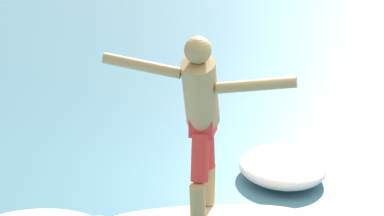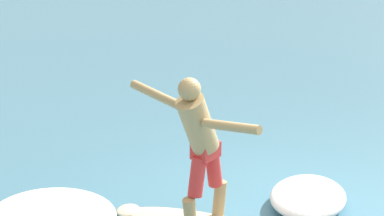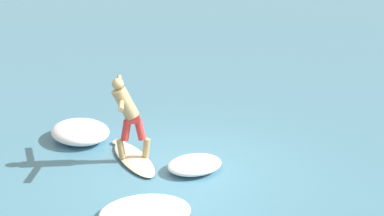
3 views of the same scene
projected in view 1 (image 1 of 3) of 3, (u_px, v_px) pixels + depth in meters
name	position (u px, v px, depth m)	size (l,w,h in m)	color
ground_plane	(293.00, 192.00, 8.47)	(200.00, 200.00, 0.00)	teal
surfer	(201.00, 112.00, 7.43)	(1.17, 1.19, 1.64)	tan
wave_foam_beside	(282.00, 167.00, 8.74)	(1.22, 1.32, 0.25)	white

